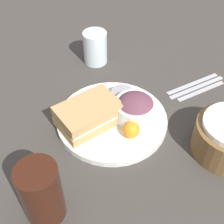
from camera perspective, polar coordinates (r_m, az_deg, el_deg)
name	(u,v)px	position (r m, az deg, el deg)	size (l,w,h in m)	color
ground_plane	(112,122)	(0.79, 0.00, -1.84)	(4.00, 4.00, 0.00)	#3D3833
plate	(112,120)	(0.79, 0.00, -1.44)	(0.28, 0.28, 0.02)	white
sandwich	(89,114)	(0.75, -4.31, -0.46)	(0.15, 0.10, 0.06)	tan
salad_bowl	(135,108)	(0.76, 4.26, 0.73)	(0.10, 0.10, 0.07)	white
dressing_cup	(122,95)	(0.82, 1.85, 3.06)	(0.06, 0.06, 0.03)	#99999E
orange_wedge	(132,129)	(0.73, 3.67, -3.17)	(0.04, 0.04, 0.04)	orange
drink_glass	(42,193)	(0.60, -12.77, -14.26)	(0.08, 0.08, 0.14)	#38190F
fork	(193,84)	(0.93, 14.56, 5.06)	(0.18, 0.01, 0.01)	#B2B2B7
knife	(197,87)	(0.92, 15.26, 4.41)	(0.19, 0.01, 0.01)	#B2B2B7
spoon	(201,91)	(0.91, 15.97, 3.75)	(0.16, 0.01, 0.01)	#B2B2B7
water_glass	(95,48)	(0.96, -3.08, 11.69)	(0.07, 0.07, 0.10)	silver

